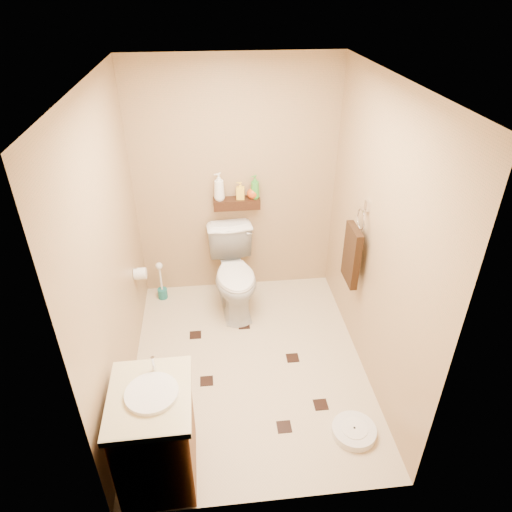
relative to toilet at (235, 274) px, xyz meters
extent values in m
plane|color=beige|center=(0.06, -0.83, -0.41)|extent=(2.50, 2.50, 0.00)
cube|color=tan|center=(0.06, 0.42, 0.79)|extent=(2.00, 0.04, 2.40)
cube|color=tan|center=(0.06, -2.08, 0.79)|extent=(2.00, 0.04, 2.40)
cube|color=tan|center=(-0.94, -0.83, 0.79)|extent=(0.04, 2.50, 2.40)
cube|color=tan|center=(1.06, -0.83, 0.79)|extent=(0.04, 2.50, 2.40)
cube|color=white|center=(0.06, -0.83, 1.99)|extent=(2.00, 2.50, 0.02)
cube|color=#3D2110|center=(0.06, 0.34, 0.61)|extent=(0.46, 0.14, 0.10)
cube|color=black|center=(-0.32, -1.00, -0.41)|extent=(0.11, 0.11, 0.01)
cube|color=black|center=(0.45, -0.81, -0.41)|extent=(0.11, 0.11, 0.01)
cube|color=black|center=(0.26, -1.53, -0.41)|extent=(0.11, 0.11, 0.01)
cube|color=black|center=(-0.42, -0.40, -0.41)|extent=(0.11, 0.11, 0.01)
cube|color=black|center=(0.59, -1.35, -0.41)|extent=(0.11, 0.11, 0.01)
cube|color=black|center=(0.06, -0.31, -0.41)|extent=(0.11, 0.11, 0.01)
imported|color=white|center=(0.00, 0.00, 0.00)|extent=(0.52, 0.84, 0.82)
cube|color=brown|center=(-0.64, -1.78, -0.05)|extent=(0.48, 0.59, 0.71)
cube|color=beige|center=(-0.64, -1.78, 0.33)|extent=(0.52, 0.63, 0.05)
cylinder|color=white|center=(-0.63, -1.78, 0.35)|extent=(0.33, 0.33, 0.05)
cylinder|color=silver|center=(-0.63, -1.58, 0.41)|extent=(0.03, 0.03, 0.11)
cylinder|color=white|center=(0.77, -1.64, -0.38)|extent=(0.38, 0.38, 0.06)
cylinder|color=white|center=(0.77, -1.64, -0.34)|extent=(0.20, 0.20, 0.01)
cylinder|color=#1A6A69|center=(-0.76, 0.24, -0.35)|extent=(0.10, 0.10, 0.11)
cylinder|color=white|center=(-0.76, 0.24, -0.15)|extent=(0.02, 0.02, 0.31)
sphere|color=white|center=(-0.76, 0.24, -0.01)|extent=(0.07, 0.07, 0.07)
cube|color=silver|center=(1.04, -0.58, 0.97)|extent=(0.03, 0.06, 0.08)
torus|color=silver|center=(1.01, -0.58, 0.85)|extent=(0.02, 0.19, 0.19)
cube|color=#341E0F|center=(0.97, -0.58, 0.51)|extent=(0.06, 0.30, 0.52)
cylinder|color=white|center=(-0.88, -0.18, 0.19)|extent=(0.11, 0.11, 0.11)
cylinder|color=silver|center=(-0.92, -0.18, 0.25)|extent=(0.04, 0.02, 0.02)
imported|color=white|center=(-0.11, 0.34, 0.80)|extent=(0.15, 0.15, 0.28)
imported|color=yellow|center=(0.09, 0.34, 0.75)|extent=(0.09, 0.09, 0.17)
imported|color=#CA4D17|center=(0.21, 0.34, 0.73)|extent=(0.14, 0.14, 0.14)
imported|color=green|center=(0.24, 0.34, 0.78)|extent=(0.12, 0.12, 0.24)
camera|label=1|loc=(-0.20, -3.76, 2.54)|focal=32.00mm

